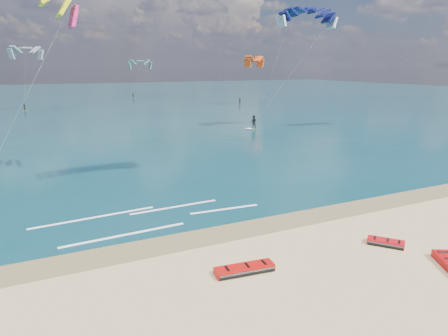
# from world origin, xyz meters

# --- Properties ---
(ground) EXTENTS (320.00, 320.00, 0.00)m
(ground) POSITION_xyz_m (0.00, 40.00, 0.00)
(ground) COLOR tan
(ground) RESTS_ON ground
(wet_sand_strip) EXTENTS (320.00, 2.40, 0.01)m
(wet_sand_strip) POSITION_xyz_m (0.00, 3.00, 0.00)
(wet_sand_strip) COLOR brown
(wet_sand_strip) RESTS_ON ground
(sea) EXTENTS (320.00, 200.00, 0.04)m
(sea) POSITION_xyz_m (0.00, 104.00, 0.02)
(sea) COLOR #0A373C
(sea) RESTS_ON ground
(packed_kite_left) EXTENTS (3.05, 1.38, 0.39)m
(packed_kite_left) POSITION_xyz_m (0.08, -1.41, 0.00)
(packed_kite_left) COLOR #BE0F0A
(packed_kite_left) RESTS_ON ground
(packed_kite_mid) EXTENTS (2.04, 2.17, 0.36)m
(packed_kite_mid) POSITION_xyz_m (8.09, -2.07, 0.00)
(packed_kite_mid) COLOR red
(packed_kite_mid) RESTS_ON ground
(kitesurfer_far) EXTENTS (11.46, 7.92, 17.80)m
(kitesurfer_far) POSITION_xyz_m (23.76, 32.43, 9.17)
(kitesurfer_far) COLOR #9DB81B
(kitesurfer_far) RESTS_ON sea
(shoreline_foam) EXTENTS (13.98, 4.13, 0.01)m
(shoreline_foam) POSITION_xyz_m (-2.14, 7.01, 0.05)
(shoreline_foam) COLOR white
(shoreline_foam) RESTS_ON ground
(distant_kites) EXTENTS (91.43, 32.37, 12.36)m
(distant_kites) POSITION_xyz_m (-5.24, 78.61, 5.44)
(distant_kites) COLOR #338E6B
(distant_kites) RESTS_ON ground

